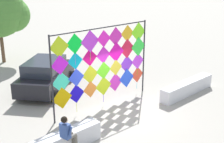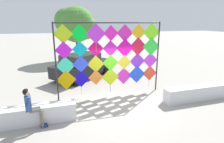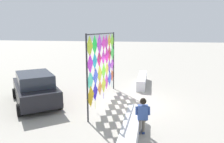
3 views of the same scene
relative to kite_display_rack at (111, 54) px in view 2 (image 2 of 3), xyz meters
The scene contains 7 objects.
ground 2.58m from the kite_display_rack, 89.17° to the right, with size 120.00×120.00×0.00m, color #9E998E.
plaza_ledge_left 4.69m from the kite_display_rack, 154.40° to the right, with size 3.71×0.54×0.68m, color silver.
plaza_ledge_right 4.72m from the kite_display_rack, 25.37° to the right, with size 3.71×0.54×0.68m, color silver.
kite_display_rack is the anchor object (origin of this frame).
seated_vendor 4.39m from the kite_display_rack, 147.76° to the right, with size 0.70×0.54×1.53m.
parked_car 3.85m from the kite_display_rack, 105.89° to the left, with size 4.47×4.11×1.66m.
tree_far_right 9.85m from the kite_display_rack, 93.19° to the left, with size 3.97×3.42×5.17m.
Camera 2 is at (-2.62, -7.20, 3.69)m, focal length 29.31 mm.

